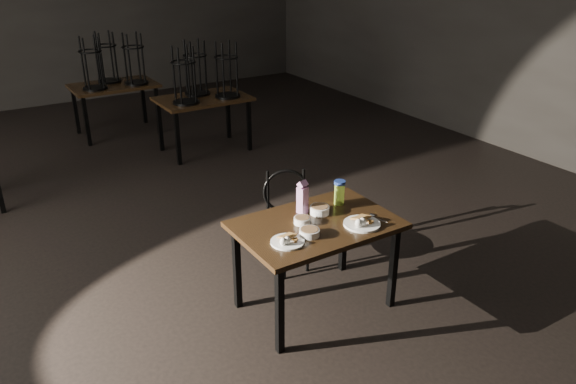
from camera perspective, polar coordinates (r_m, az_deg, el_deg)
main_table at (r=4.26m, az=2.87°, el=-4.07°), size 1.20×0.80×0.75m
plate_left at (r=3.94m, az=-0.06°, el=-4.93°), size 0.24×0.24×0.08m
plate_right at (r=4.21m, az=7.53°, el=-3.05°), size 0.28×0.28×0.09m
bowl_near at (r=4.20m, az=1.45°, el=-2.88°), size 0.13×0.13×0.05m
bowl_far at (r=4.35m, az=3.23°, el=-1.80°), size 0.15×0.15×0.06m
bowl_big at (r=4.03m, az=2.18°, el=-4.11°), size 0.15×0.15×0.05m
juice_carton at (r=4.31m, az=1.48°, el=-0.61°), size 0.08×0.08×0.27m
water_bottle at (r=4.49m, az=5.24°, el=-0.01°), size 0.11×0.11×0.20m
spoon at (r=4.36m, az=8.68°, el=-2.38°), size 0.05×0.19×0.01m
bentwood_chair at (r=4.87m, az=-0.04°, el=-2.09°), size 0.47×0.47×0.89m
bg_table_right at (r=7.70m, az=-8.62°, el=9.66°), size 1.20×0.80×1.48m
bg_table_far at (r=8.71m, az=-17.32°, el=10.56°), size 1.20×0.80×1.48m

